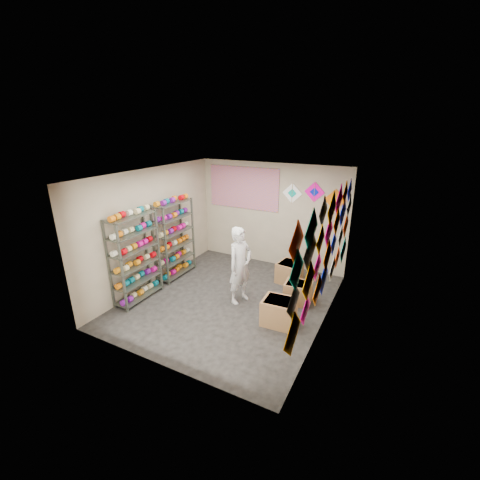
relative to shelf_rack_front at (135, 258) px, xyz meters
The scene contains 12 objects.
ground 2.19m from the shelf_rack_front, 25.53° to the left, with size 4.50×4.50×0.00m, color black.
room_walls 2.09m from the shelf_rack_front, 25.53° to the left, with size 4.50×4.50×4.50m.
shelf_rack_front is the anchor object (origin of this frame).
shelf_rack_back 1.30m from the shelf_rack_front, 90.00° to the left, with size 0.40×1.10×1.90m, color #4C5147.
string_spools 0.66m from the shelf_rack_front, 90.00° to the left, with size 0.12×2.36×0.12m.
kite_wall_display 3.91m from the shelf_rack_front, 12.39° to the left, with size 0.06×4.30×2.04m.
back_wall_kites 4.34m from the shelf_rack_front, 47.10° to the left, with size 1.57×0.02×0.65m.
poster 3.40m from the shelf_rack_front, 72.35° to the left, with size 2.00×0.01×1.10m, color #8852B1.
shopkeeper 2.21m from the shelf_rack_front, 25.01° to the left, with size 0.55×0.69×1.66m, color silver.
carton_a 3.16m from the shelf_rack_front, ahead, with size 0.60×0.50×0.50m, color olive.
carton_b 3.51m from the shelf_rack_front, 24.76° to the left, with size 0.55×0.45×0.45m, color olive.
carton_c 3.55m from the shelf_rack_front, 40.72° to the left, with size 0.51×0.56×0.49m, color olive.
Camera 1 is at (3.02, -5.32, 3.60)m, focal length 24.00 mm.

